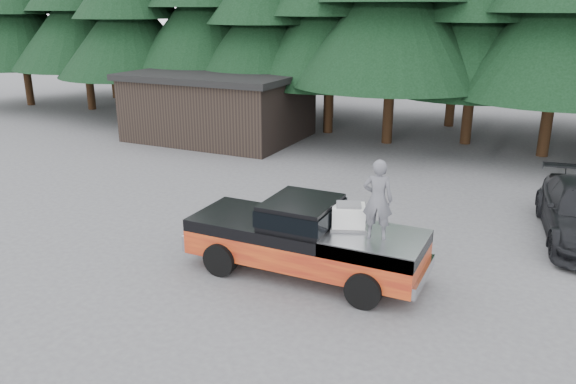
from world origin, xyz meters
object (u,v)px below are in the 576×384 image
at_px(pickup_truck, 305,249).
at_px(utility_building, 219,105).
at_px(air_compressor, 348,217).
at_px(man_on_bed, 378,199).

relative_size(pickup_truck, utility_building, 0.71).
height_order(air_compressor, man_on_bed, man_on_bed).
distance_m(man_on_bed, utility_building, 17.17).
relative_size(pickup_truck, air_compressor, 7.74).
xyz_separation_m(air_compressor, utility_building, (-11.15, 12.01, 0.07)).
bearing_deg(utility_building, man_on_bed, -45.94).
xyz_separation_m(pickup_truck, utility_building, (-10.12, 12.23, 1.00)).
height_order(pickup_truck, air_compressor, air_compressor).
relative_size(man_on_bed, utility_building, 0.22).
bearing_deg(man_on_bed, air_compressor, -32.53).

